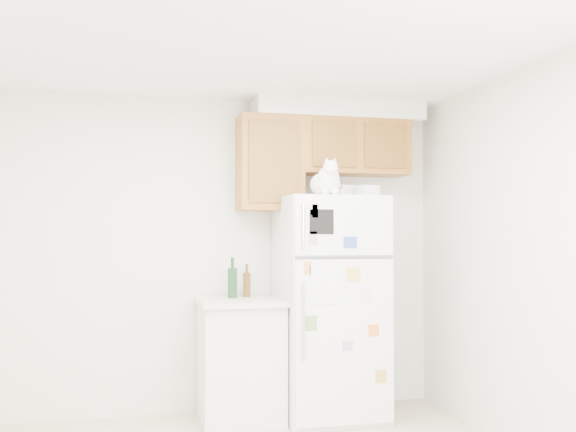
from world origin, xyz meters
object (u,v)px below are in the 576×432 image
object	(u,v)px
refrigerator	(330,307)
storage_box_back	(346,192)
cat	(327,182)
storage_box_front	(368,191)
bottle_green	(232,278)
base_counter	(240,359)
bottle_amber	(247,280)

from	to	relation	value
refrigerator	storage_box_back	size ratio (longest dim) A/B	9.44
cat	storage_box_front	bearing A→B (deg)	7.17
storage_box_back	storage_box_front	bearing A→B (deg)	-73.04
refrigerator	cat	distance (m)	0.97
refrigerator	storage_box_back	world-z (taller)	storage_box_back
cat	bottle_green	distance (m)	1.04
refrigerator	base_counter	xyz separation A→B (m)	(-0.69, 0.07, -0.39)
cat	storage_box_front	world-z (taller)	cat
storage_box_back	bottle_green	world-z (taller)	storage_box_back
refrigerator	bottle_green	xyz separation A→B (m)	(-0.74, 0.17, 0.23)
base_counter	storage_box_front	size ratio (longest dim) A/B	6.13
storage_box_back	storage_box_front	size ratio (longest dim) A/B	1.20
storage_box_back	storage_box_front	xyz separation A→B (m)	(0.12, -0.16, -0.01)
bottle_amber	bottle_green	bearing A→B (deg)	-146.85
base_counter	storage_box_back	world-z (taller)	storage_box_back
base_counter	cat	xyz separation A→B (m)	(0.62, -0.20, 1.34)
refrigerator	bottle_green	size ratio (longest dim) A/B	5.42
cat	bottle_amber	bearing A→B (deg)	145.26
storage_box_front	bottle_green	distance (m)	1.24
refrigerator	bottle_amber	distance (m)	0.69
cat	bottle_amber	xyz separation A→B (m)	(-0.55, 0.38, -0.76)
refrigerator	storage_box_back	distance (m)	0.92
bottle_green	storage_box_front	bearing A→B (deg)	-13.85
cat	storage_box_front	xyz separation A→B (m)	(0.35, 0.04, -0.06)
storage_box_back	bottle_green	distance (m)	1.12
storage_box_front	bottle_amber	size ratio (longest dim) A/B	0.58
refrigerator	bottle_amber	xyz separation A→B (m)	(-0.61, 0.25, 0.20)
storage_box_back	storage_box_front	world-z (taller)	storage_box_back
storage_box_front	bottle_green	world-z (taller)	storage_box_front
refrigerator	bottle_green	bearing A→B (deg)	167.31
storage_box_back	bottle_amber	size ratio (longest dim) A/B	0.70
bottle_green	cat	bearing A→B (deg)	-23.67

